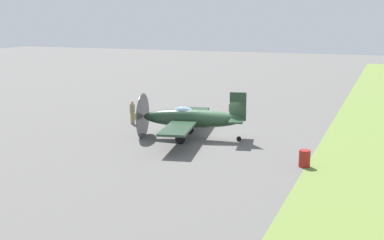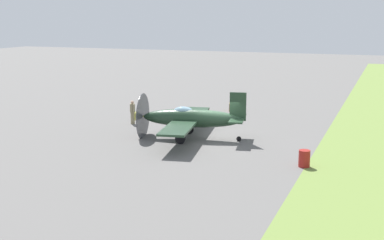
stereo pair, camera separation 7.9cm
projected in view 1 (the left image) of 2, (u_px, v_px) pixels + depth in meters
The scene contains 6 objects.
ground_plane at pixel (220, 140), 32.90m from camera, with size 160.00×160.00×0.00m, color #605E5B.
airplane_lead at pixel (190, 118), 32.88m from camera, with size 9.21×7.35×3.26m.
ground_crew_chief at pixel (132, 112), 37.57m from camera, with size 0.47×0.48×1.73m.
ground_crew_mechanic at pixel (143, 106), 40.15m from camera, with size 0.48×0.47×1.73m.
fuel_drum at pixel (305, 158), 26.94m from camera, with size 0.60×0.60×0.90m, color maroon.
supply_crate at pixel (234, 107), 42.95m from camera, with size 0.90×0.90×0.64m, color olive.
Camera 1 is at (-30.45, -9.97, 7.78)m, focal length 48.08 mm.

